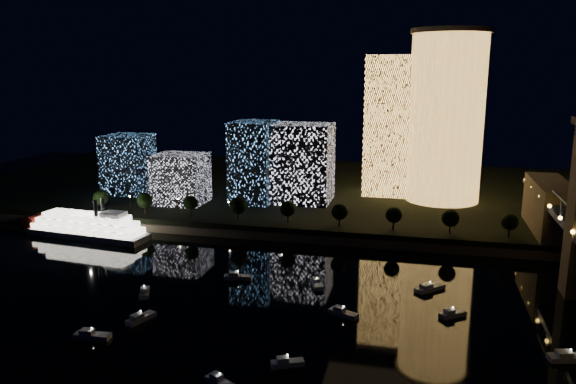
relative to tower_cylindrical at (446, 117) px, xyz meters
name	(u,v)px	position (x,y,z in m)	size (l,w,h in m)	color
ground	(326,354)	(-28.42, -141.63, -42.39)	(520.00, 520.00, 0.00)	black
far_bank	(381,193)	(-28.42, 18.37, -39.89)	(420.00, 160.00, 5.00)	black
seawall	(364,241)	(-28.42, -59.63, -40.89)	(420.00, 6.00, 3.00)	#6B5E4C
tower_cylindrical	(446,117)	(0.00, 0.00, 0.00)	(34.00, 34.00, 74.54)	#FFB551
tower_rectangular	(387,126)	(-25.77, 7.94, -5.44)	(20.09, 20.09, 63.92)	#FFB551
midrise_blocks	(234,165)	(-91.45, -20.18, -21.81)	(107.02, 37.95, 35.45)	silver
riverboat	(82,226)	(-134.19, -73.91, -38.33)	(53.37, 16.20, 15.83)	silver
motorboats	(315,324)	(-33.19, -128.91, -41.58)	(117.50, 78.68, 2.78)	silver
esplanade_trees	(283,208)	(-60.44, -53.63, -31.92)	(166.18, 6.87, 8.94)	black
street_lamps	(281,208)	(-62.42, -47.63, -33.37)	(132.70, 0.70, 5.65)	black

